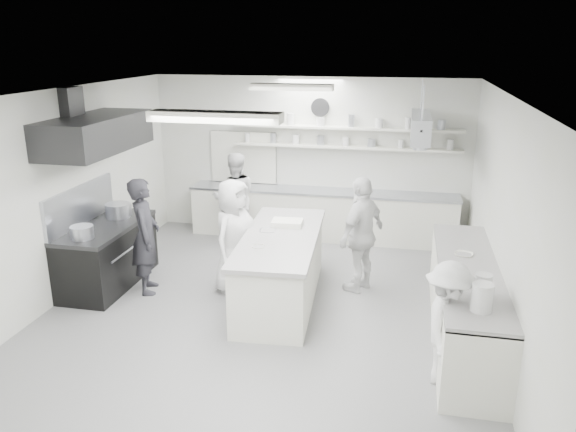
% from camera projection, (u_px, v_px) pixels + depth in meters
% --- Properties ---
extents(floor, '(6.00, 7.00, 0.02)m').
position_uv_depth(floor, '(265.00, 311.00, 7.90)').
color(floor, gray).
rests_on(floor, ground).
extents(ceiling, '(6.00, 7.00, 0.02)m').
position_uv_depth(ceiling, '(262.00, 93.00, 7.00)').
color(ceiling, white).
rests_on(ceiling, wall_back).
extents(wall_back, '(6.00, 0.04, 3.00)m').
position_uv_depth(wall_back, '(309.00, 157.00, 10.72)').
color(wall_back, beige).
rests_on(wall_back, floor).
extents(wall_front, '(6.00, 0.04, 3.00)m').
position_uv_depth(wall_front, '(147.00, 340.00, 4.18)').
color(wall_front, beige).
rests_on(wall_front, floor).
extents(wall_left, '(0.04, 7.00, 3.00)m').
position_uv_depth(wall_left, '(61.00, 196.00, 8.05)').
color(wall_left, beige).
rests_on(wall_left, floor).
extents(wall_right, '(0.04, 7.00, 3.00)m').
position_uv_depth(wall_right, '(502.00, 223.00, 6.85)').
color(wall_right, beige).
rests_on(wall_right, floor).
extents(stove, '(0.80, 1.80, 0.90)m').
position_uv_depth(stove, '(108.00, 257.00, 8.65)').
color(stove, black).
rests_on(stove, floor).
extents(exhaust_hood, '(0.85, 2.00, 0.50)m').
position_uv_depth(exhaust_hood, '(95.00, 134.00, 8.09)').
color(exhaust_hood, '#28282A').
rests_on(exhaust_hood, wall_left).
extents(back_counter, '(5.00, 0.60, 0.92)m').
position_uv_depth(back_counter, '(322.00, 215.00, 10.69)').
color(back_counter, silver).
rests_on(back_counter, floor).
extents(shelf_lower, '(4.20, 0.26, 0.04)m').
position_uv_depth(shelf_lower, '(346.00, 147.00, 10.38)').
color(shelf_lower, silver).
rests_on(shelf_lower, wall_back).
extents(shelf_upper, '(4.20, 0.26, 0.04)m').
position_uv_depth(shelf_upper, '(346.00, 128.00, 10.28)').
color(shelf_upper, silver).
rests_on(shelf_upper, wall_back).
extents(pass_through_window, '(1.30, 0.04, 1.00)m').
position_uv_depth(pass_through_window, '(244.00, 157.00, 10.97)').
color(pass_through_window, black).
rests_on(pass_through_window, wall_back).
extents(wall_clock, '(0.32, 0.05, 0.32)m').
position_uv_depth(wall_clock, '(320.00, 107.00, 10.35)').
color(wall_clock, white).
rests_on(wall_clock, wall_back).
extents(right_counter, '(0.74, 3.30, 0.94)m').
position_uv_depth(right_counter, '(466.00, 304.00, 7.05)').
color(right_counter, silver).
rests_on(right_counter, floor).
extents(pot_rack, '(0.30, 1.60, 0.40)m').
position_uv_depth(pot_rack, '(420.00, 127.00, 9.05)').
color(pot_rack, '#AAADB8').
rests_on(pot_rack, ceiling).
extents(light_fixture_front, '(1.30, 0.25, 0.10)m').
position_uv_depth(light_fixture_front, '(215.00, 117.00, 5.34)').
color(light_fixture_front, silver).
rests_on(light_fixture_front, ceiling).
extents(light_fixture_rear, '(1.30, 0.25, 0.10)m').
position_uv_depth(light_fixture_rear, '(292.00, 87.00, 8.70)').
color(light_fixture_rear, silver).
rests_on(light_fixture_rear, ceiling).
extents(prep_island, '(1.12, 2.63, 0.95)m').
position_uv_depth(prep_island, '(281.00, 269.00, 8.10)').
color(prep_island, silver).
rests_on(prep_island, floor).
extents(stove_pot, '(0.38, 0.38, 0.27)m').
position_uv_depth(stove_pot, '(118.00, 212.00, 8.88)').
color(stove_pot, '#AAADB8').
rests_on(stove_pot, stove).
extents(cook_stove, '(0.62, 0.74, 1.75)m').
position_uv_depth(cook_stove, '(145.00, 236.00, 8.29)').
color(cook_stove, '#25242A').
rests_on(cook_stove, floor).
extents(cook_back, '(1.01, 0.92, 1.69)m').
position_uv_depth(cook_back, '(235.00, 198.00, 10.40)').
color(cook_back, silver).
rests_on(cook_back, floor).
extents(cook_island_left, '(0.75, 0.96, 1.73)m').
position_uv_depth(cook_island_left, '(234.00, 236.00, 8.32)').
color(cook_island_left, silver).
rests_on(cook_island_left, floor).
extents(cook_island_right, '(0.87, 1.11, 1.76)m').
position_uv_depth(cook_island_right, '(362.00, 234.00, 8.34)').
color(cook_island_right, silver).
rests_on(cook_island_right, floor).
extents(cook_right, '(0.68, 0.99, 1.42)m').
position_uv_depth(cook_right, '(447.00, 324.00, 6.07)').
color(cook_right, silver).
rests_on(cook_right, floor).
extents(bowl_island_a, '(0.27, 0.27, 0.06)m').
position_uv_depth(bowl_island_a, '(268.00, 232.00, 8.16)').
color(bowl_island_a, '#AAADB8').
rests_on(bowl_island_a, prep_island).
extents(bowl_island_b, '(0.24, 0.24, 0.06)m').
position_uv_depth(bowl_island_b, '(258.00, 248.00, 7.51)').
color(bowl_island_b, silver).
rests_on(bowl_island_b, prep_island).
extents(bowl_right, '(0.29, 0.29, 0.06)m').
position_uv_depth(bowl_right, '(464.00, 255.00, 7.29)').
color(bowl_right, silver).
rests_on(bowl_right, right_counter).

